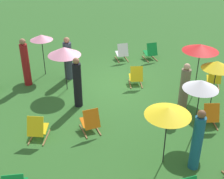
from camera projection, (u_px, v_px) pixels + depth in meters
The scene contains 19 objects.
ground_plane at pixel (108, 86), 12.11m from camera, with size 40.00×40.00×0.00m, color #2D6026.
deckchair_1 at pixel (90, 121), 9.34m from camera, with size 0.65×0.86×0.83m.
deckchair_2 at pixel (151, 52), 14.23m from camera, with size 0.60×0.83×0.83m.
deckchair_3 at pixel (209, 115), 9.64m from camera, with size 0.54×0.80×0.83m.
deckchair_4 at pixel (214, 78), 11.87m from camera, with size 0.68×0.87×0.83m.
deckchair_6 at pixel (136, 77), 12.01m from camera, with size 0.52×0.79×0.83m.
deckchair_7 at pixel (37, 129), 9.02m from camera, with size 0.62×0.84×0.83m.
deckchair_10 at pixel (122, 53), 14.16m from camera, with size 0.56×0.81×0.83m.
umbrella_0 at pixel (201, 85), 8.56m from camera, with size 1.01×1.01×1.86m.
umbrella_1 at pixel (217, 65), 10.18m from camera, with size 1.04×1.04×1.66m.
umbrella_2 at pixel (41, 37), 12.24m from camera, with size 0.91×0.91×1.74m.
umbrella_3 at pixel (201, 48), 10.70m from camera, with size 1.27×1.27×1.96m.
umbrella_4 at pixel (64, 51), 11.10m from camera, with size 1.21×1.21×1.73m.
umbrella_5 at pixel (168, 111), 7.54m from camera, with size 1.17×1.17×1.74m.
person_0 at pixel (197, 141), 7.74m from camera, with size 0.35×0.35×1.78m.
person_1 at pixel (26, 63), 11.79m from camera, with size 0.41×0.41×1.90m.
person_2 at pixel (77, 84), 10.43m from camera, with size 0.41×0.41×1.81m.
person_3 at pixel (68, 60), 12.30m from camera, with size 0.42×0.42×1.77m.
person_4 at pixel (184, 89), 10.23m from camera, with size 0.44×0.44×1.72m.
Camera 1 is at (1.14, 10.60, 5.75)m, focal length 49.37 mm.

